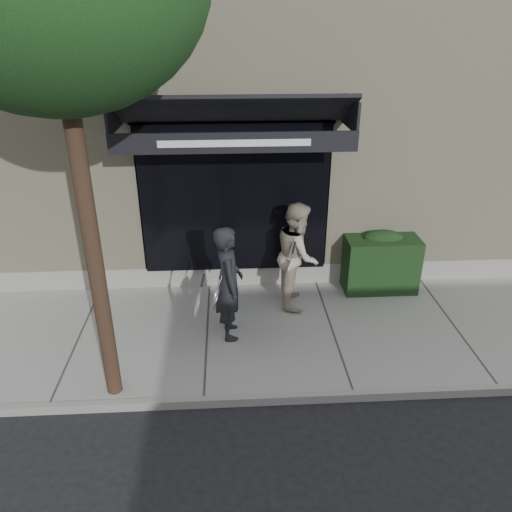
{
  "coord_description": "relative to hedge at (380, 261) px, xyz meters",
  "views": [
    {
      "loc": [
        -1.61,
        -6.65,
        4.68
      ],
      "look_at": [
        -1.18,
        0.6,
        1.14
      ],
      "focal_mm": 35.0,
      "sensor_mm": 36.0,
      "label": 1
    }
  ],
  "objects": [
    {
      "name": "ground",
      "position": [
        -1.1,
        -1.25,
        -0.66
      ],
      "size": [
        80.0,
        80.0,
        0.0
      ],
      "primitive_type": "plane",
      "color": "black",
      "rests_on": "ground"
    },
    {
      "name": "pedestrian_front",
      "position": [
        -2.74,
        -1.33,
        0.37
      ],
      "size": [
        0.81,
        0.88,
        1.82
      ],
      "color": "black",
      "rests_on": "sidewalk"
    },
    {
      "name": "building_facade",
      "position": [
        -1.11,
        3.71,
        2.08
      ],
      "size": [
        14.3,
        8.04,
        5.64
      ],
      "color": "beige",
      "rests_on": "ground"
    },
    {
      "name": "sidewalk",
      "position": [
        -1.1,
        -1.25,
        -0.6
      ],
      "size": [
        20.0,
        3.0,
        0.12
      ],
      "primitive_type": "cube",
      "color": "gray",
      "rests_on": "ground"
    },
    {
      "name": "curb",
      "position": [
        -1.1,
        -2.8,
        -0.59
      ],
      "size": [
        20.0,
        0.1,
        0.14
      ],
      "primitive_type": "cube",
      "color": "gray",
      "rests_on": "ground"
    },
    {
      "name": "hedge",
      "position": [
        0.0,
        0.0,
        0.0
      ],
      "size": [
        1.3,
        0.7,
        1.14
      ],
      "color": "black",
      "rests_on": "sidewalk"
    },
    {
      "name": "pedestrian_back",
      "position": [
        -1.57,
        -0.42,
        0.38
      ],
      "size": [
        0.79,
        0.98,
        1.83
      ],
      "color": "#B0A58D",
      "rests_on": "sidewalk"
    }
  ]
}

